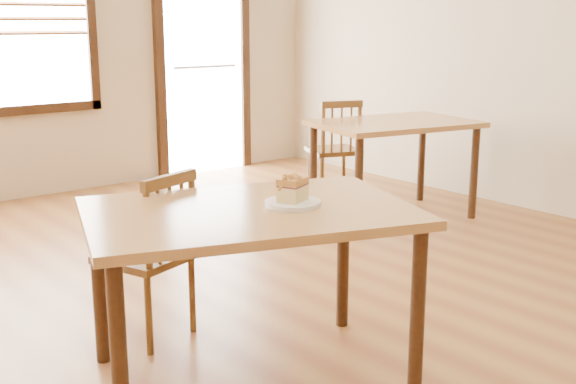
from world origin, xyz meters
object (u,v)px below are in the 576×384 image
at_px(cafe_table_second, 394,134).
at_px(cake_slice, 293,188).
at_px(cafe_table_main, 250,229).
at_px(plate, 293,203).
at_px(cafe_chair_second, 335,149).
at_px(cafe_chair_main, 151,254).

distance_m(cafe_table_second, cake_slice, 2.69).
xyz_separation_m(cafe_table_main, plate, (0.17, -0.08, 0.10)).
bearing_deg(cafe_chair_second, plate, 65.91).
bearing_deg(cake_slice, cafe_chair_second, 20.78).
relative_size(cafe_chair_main, plate, 3.57).
xyz_separation_m(cafe_table_main, cafe_chair_second, (2.42, 2.09, -0.22)).
bearing_deg(plate, cafe_chair_second, 43.77).
relative_size(cafe_table_main, cafe_table_second, 1.15).
relative_size(cafe_table_second, cafe_chair_second, 1.53).
bearing_deg(cafe_table_second, cafe_chair_second, 100.37).
bearing_deg(cake_slice, cafe_chair_main, 89.44).
xyz_separation_m(cafe_table_main, cake_slice, (0.17, -0.08, 0.16)).
distance_m(cafe_table_second, plate, 2.69).
distance_m(plate, cake_slice, 0.06).
bearing_deg(cafe_chair_main, plate, 94.58).
bearing_deg(cake_slice, cafe_table_main, 132.37).
bearing_deg(cake_slice, cafe_table_second, 10.56).
xyz_separation_m(cafe_table_main, cafe_table_second, (2.40, 1.41, -0.01)).
xyz_separation_m(cafe_chair_second, cake_slice, (-2.26, -2.16, 0.38)).
bearing_deg(cafe_table_main, plate, -4.95).
bearing_deg(cafe_table_second, cake_slice, -134.35).
height_order(cafe_table_second, cafe_chair_second, cafe_chair_second).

